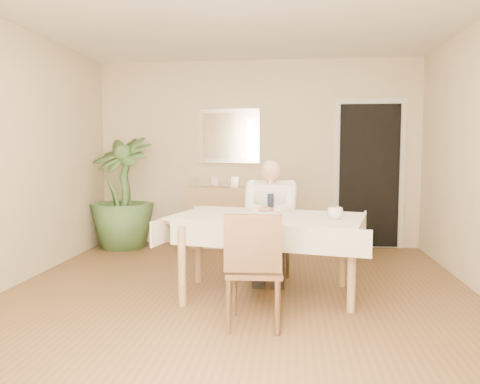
# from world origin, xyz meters

# --- Properties ---
(room) EXTENTS (5.00, 5.02, 2.60)m
(room) POSITION_xyz_m (0.00, 0.00, 1.30)
(room) COLOR brown
(room) RESTS_ON ground
(window) EXTENTS (1.34, 0.04, 1.44)m
(window) POSITION_xyz_m (0.00, -2.47, 1.45)
(window) COLOR silver
(window) RESTS_ON room
(doorway) EXTENTS (0.96, 0.07, 2.10)m
(doorway) POSITION_xyz_m (1.55, 2.46, 1.00)
(doorway) COLOR silver
(doorway) RESTS_ON ground
(mirror) EXTENTS (0.86, 0.04, 0.76)m
(mirror) POSITION_xyz_m (-0.39, 2.47, 1.55)
(mirror) COLOR silver
(mirror) RESTS_ON room
(dining_table) EXTENTS (1.93, 1.38, 0.75)m
(dining_table) POSITION_xyz_m (0.28, 0.16, 0.67)
(dining_table) COLOR #917451
(dining_table) RESTS_ON ground
(chair_far) EXTENTS (0.44, 0.44, 0.90)m
(chair_far) POSITION_xyz_m (0.28, 1.04, 0.51)
(chair_far) COLOR #472C1B
(chair_far) RESTS_ON ground
(chair_near) EXTENTS (0.44, 0.44, 0.89)m
(chair_near) POSITION_xyz_m (0.22, -0.68, 0.50)
(chair_near) COLOR #472C1B
(chair_near) RESTS_ON ground
(seated_man) EXTENTS (0.48, 0.72, 1.24)m
(seated_man) POSITION_xyz_m (0.28, 0.75, 0.69)
(seated_man) COLOR white
(seated_man) RESTS_ON ground
(plate) EXTENTS (0.26, 0.26, 0.02)m
(plate) POSITION_xyz_m (0.25, 0.38, 0.76)
(plate) COLOR white
(plate) RESTS_ON dining_table
(food) EXTENTS (0.14, 0.14, 0.06)m
(food) POSITION_xyz_m (0.25, 0.38, 0.78)
(food) COLOR brown
(food) RESTS_ON dining_table
(knife) EXTENTS (0.01, 0.13, 0.01)m
(knife) POSITION_xyz_m (0.29, 0.32, 0.78)
(knife) COLOR silver
(knife) RESTS_ON dining_table
(fork) EXTENTS (0.01, 0.13, 0.01)m
(fork) POSITION_xyz_m (0.21, 0.32, 0.78)
(fork) COLOR silver
(fork) RESTS_ON dining_table
(coffee_mug) EXTENTS (0.15, 0.15, 0.10)m
(coffee_mug) POSITION_xyz_m (0.87, -0.00, 0.80)
(coffee_mug) COLOR white
(coffee_mug) RESTS_ON dining_table
(sideboard) EXTENTS (1.06, 0.39, 0.84)m
(sideboard) POSITION_xyz_m (-0.39, 2.32, 0.42)
(sideboard) COLOR #917451
(sideboard) RESTS_ON ground
(photo_frame_left) EXTENTS (0.10, 0.02, 0.14)m
(photo_frame_left) POSITION_xyz_m (-0.88, 2.40, 0.91)
(photo_frame_left) COLOR silver
(photo_frame_left) RESTS_ON sideboard
(photo_frame_center) EXTENTS (0.10, 0.02, 0.14)m
(photo_frame_center) POSITION_xyz_m (-0.59, 2.40, 0.91)
(photo_frame_center) COLOR silver
(photo_frame_center) RESTS_ON sideboard
(photo_frame_right) EXTENTS (0.10, 0.02, 0.14)m
(photo_frame_right) POSITION_xyz_m (-0.29, 2.37, 0.91)
(photo_frame_right) COLOR silver
(photo_frame_right) RESTS_ON sideboard
(potted_palm) EXTENTS (1.10, 1.10, 1.53)m
(potted_palm) POSITION_xyz_m (-1.83, 2.10, 0.77)
(potted_palm) COLOR #38592A
(potted_palm) RESTS_ON ground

